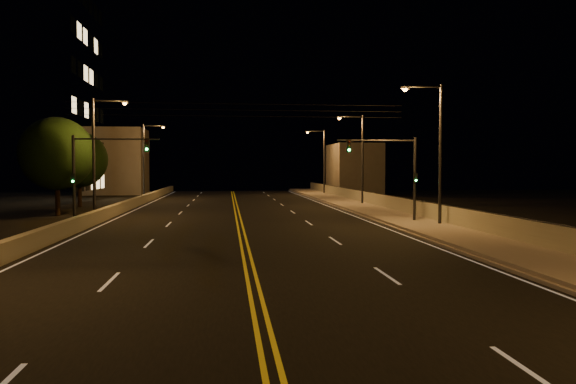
{
  "coord_description": "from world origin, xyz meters",
  "views": [
    {
      "loc": [
        -0.78,
        -7.61,
        3.62
      ],
      "look_at": [
        2.0,
        18.0,
        2.5
      ],
      "focal_mm": 35.0,
      "sensor_mm": 36.0,
      "label": 1
    }
  ],
  "objects": [
    {
      "name": "tree_1",
      "position": [
        -14.31,
        45.79,
        4.37
      ],
      "size": [
        5.12,
        5.12,
        6.94
      ],
      "color": "black",
      "rests_on": "ground"
    },
    {
      "name": "tree_0",
      "position": [
        -13.5,
        36.18,
        4.68
      ],
      "size": [
        5.47,
        5.47,
        7.42
      ],
      "color": "black",
      "rests_on": "ground"
    },
    {
      "name": "parapet_rail",
      "position": [
        12.45,
        20.0,
        1.33
      ],
      "size": [
        0.06,
        120.0,
        0.06
      ],
      "primitive_type": "cylinder",
      "rotation": [
        1.57,
        0.0,
        0.0
      ],
      "color": "black",
      "rests_on": "parapet_wall"
    },
    {
      "name": "streetlight_6",
      "position": [
        -9.9,
        57.52,
        4.96
      ],
      "size": [
        2.55,
        0.28,
        8.52
      ],
      "color": "#2D2D33",
      "rests_on": "ground"
    },
    {
      "name": "sidewalk",
      "position": [
        10.8,
        20.0,
        0.15
      ],
      "size": [
        3.6,
        120.0,
        0.3
      ],
      "primitive_type": "cube",
      "color": "gray",
      "rests_on": "ground"
    },
    {
      "name": "streetlight_1",
      "position": [
        11.5,
        24.49,
        4.96
      ],
      "size": [
        2.55,
        0.28,
        8.52
      ],
      "color": "#2D2D33",
      "rests_on": "ground"
    },
    {
      "name": "road",
      "position": [
        0.0,
        20.0,
        0.01
      ],
      "size": [
        18.0,
        120.0,
        0.02
      ],
      "primitive_type": "cube",
      "color": "black",
      "rests_on": "ground"
    },
    {
      "name": "streetlight_2",
      "position": [
        11.5,
        43.75,
        4.96
      ],
      "size": [
        2.55,
        0.28,
        8.52
      ],
      "color": "#2D2D33",
      "rests_on": "ground"
    },
    {
      "name": "distant_building_left",
      "position": [
        -16.0,
        71.35,
        4.48
      ],
      "size": [
        8.0,
        8.0,
        8.95
      ],
      "primitive_type": "cube",
      "color": "slate",
      "rests_on": "ground"
    },
    {
      "name": "jersey_barrier",
      "position": [
        -9.26,
        20.0,
        0.42
      ],
      "size": [
        0.45,
        120.0,
        0.83
      ],
      "primitive_type": "cube",
      "color": "#AAA68E",
      "rests_on": "ground"
    },
    {
      "name": "streetlight_5",
      "position": [
        -9.9,
        33.5,
        4.96
      ],
      "size": [
        2.55,
        0.28,
        8.52
      ],
      "color": "#2D2D33",
      "rests_on": "ground"
    },
    {
      "name": "traffic_signal_right",
      "position": [
        9.93,
        26.69,
        3.54
      ],
      "size": [
        5.11,
        0.31,
        5.52
      ],
      "color": "#2D2D33",
      "rests_on": "ground"
    },
    {
      "name": "streetlight_3",
      "position": [
        11.5,
        64.59,
        4.96
      ],
      "size": [
        2.55,
        0.28,
        8.52
      ],
      "color": "#2D2D33",
      "rests_on": "ground"
    },
    {
      "name": "lane_markings",
      "position": [
        0.0,
        19.93,
        0.02
      ],
      "size": [
        17.32,
        116.0,
        0.0
      ],
      "color": "silver",
      "rests_on": "road"
    },
    {
      "name": "distant_building_right",
      "position": [
        16.5,
        67.96,
        3.42
      ],
      "size": [
        6.0,
        10.0,
        6.83
      ],
      "primitive_type": "cube",
      "color": "slate",
      "rests_on": "ground"
    },
    {
      "name": "overhead_wires",
      "position": [
        0.0,
        29.5,
        7.4
      ],
      "size": [
        22.0,
        0.03,
        0.83
      ],
      "color": "black"
    },
    {
      "name": "curb",
      "position": [
        8.93,
        20.0,
        0.07
      ],
      "size": [
        0.14,
        120.0,
        0.15
      ],
      "primitive_type": "cube",
      "color": "gray",
      "rests_on": "ground"
    },
    {
      "name": "traffic_signal_left",
      "position": [
        -8.73,
        26.69,
        3.54
      ],
      "size": [
        5.11,
        0.31,
        5.52
      ],
      "color": "#2D2D33",
      "rests_on": "ground"
    },
    {
      "name": "parapet_wall",
      "position": [
        12.45,
        20.0,
        0.8
      ],
      "size": [
        0.3,
        120.0,
        1.0
      ],
      "primitive_type": "cube",
      "color": "#AAA68E",
      "rests_on": "sidewalk"
    }
  ]
}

